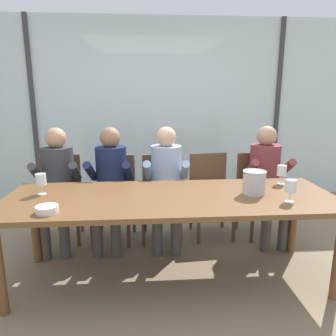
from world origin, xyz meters
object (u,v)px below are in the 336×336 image
Objects in this scene: dining_table at (171,203)px; chair_left_of_center at (115,190)px; chair_near_window_right at (258,187)px; tasting_bowl at (47,209)px; wine_glass_center_pour at (282,171)px; person_charcoal_jacket at (57,179)px; wine_glass_by_left_taster at (41,180)px; person_maroon_top at (267,175)px; chair_near_curtain at (61,191)px; chair_right_of_center at (210,187)px; wine_glass_near_bucket at (291,187)px; chair_center at (162,190)px; ice_bucket_primary at (254,182)px; person_navy_polo at (110,178)px; person_pale_blue_shirt at (166,177)px.

chair_left_of_center is at bearing 121.29° from dining_table.
tasting_bowl is at bearing -155.86° from chair_near_window_right.
chair_near_window_right is at bearing 87.91° from wine_glass_center_pour.
person_charcoal_jacket is at bearing 167.67° from wine_glass_center_pour.
tasting_bowl is at bearing -68.97° from wine_glass_by_left_taster.
dining_table is 2.19× the size of person_maroon_top.
chair_near_curtain is 1.00× the size of chair_near_window_right.
chair_left_of_center is at bearing 176.54° from chair_right_of_center.
tasting_bowl is 0.89× the size of wine_glass_near_bucket.
wine_glass_by_left_taster is at bearing -90.91° from chair_near_curtain.
wine_glass_center_pour is at bearing -95.02° from person_maroon_top.
ice_bucket_primary is at bearing -47.65° from chair_center.
chair_center is 0.57m from person_navy_polo.
chair_right_of_center is at bearing 40.99° from tasting_bowl.
chair_near_curtain is at bearing 176.72° from person_maroon_top.
person_pale_blue_shirt is (1.11, -0.00, 0.00)m from person_charcoal_jacket.
person_navy_polo reaches higher than chair_near_curtain.
person_maroon_top is at bearing 78.67° from wine_glass_near_bucket.
ice_bucket_primary is at bearing -32.23° from chair_near_curtain.
person_pale_blue_shirt and person_maroon_top have the same top height.
chair_left_of_center reaches higher than dining_table.
person_navy_polo reaches higher than chair_right_of_center.
wine_glass_by_left_taster is (-1.74, 0.12, 0.02)m from ice_bucket_primary.
ice_bucket_primary is at bearing -120.39° from chair_near_window_right.
ice_bucket_primary is (0.71, -0.86, 0.32)m from chair_center.
person_charcoal_jacket reaches higher than chair_center.
dining_table is at bearing -165.11° from wine_glass_center_pour.
person_maroon_top is at bearing -3.80° from person_charcoal_jacket.
ice_bucket_primary is 1.60m from tasting_bowl.
ice_bucket_primary is at bearing -117.50° from person_maroon_top.
chair_center is at bearing 53.72° from tasting_bowl.
wine_glass_by_left_taster is at bearing -124.26° from person_navy_polo.
chair_left_of_center is 0.74× the size of person_charcoal_jacket.
tasting_bowl is (-0.33, -1.05, 0.06)m from person_navy_polo.
dining_table is 15.36× the size of wine_glass_by_left_taster.
chair_near_curtain is at bearing 172.11° from chair_near_window_right.
dining_table is 2.19× the size of person_charcoal_jacket.
wine_glass_center_pour is at bearing -99.87° from chair_near_window_right.
chair_right_of_center is at bearing 171.58° from chair_near_window_right.
chair_near_curtain is 0.61m from person_navy_polo.
chair_right_of_center reaches higher than dining_table.
person_pale_blue_shirt is 1.13m from wine_glass_center_pour.
chair_right_of_center is at bearing 7.78° from chair_center.
person_charcoal_jacket is 0.64m from wine_glass_by_left_taster.
chair_left_of_center is 1.00× the size of chair_right_of_center.
wine_glass_near_bucket is (0.88, -0.95, 0.16)m from person_pale_blue_shirt.
person_navy_polo is at bearing 127.34° from dining_table.
dining_table is 2.19× the size of person_pale_blue_shirt.
chair_right_of_center is 1.87m from tasting_bowl.
person_maroon_top reaches higher than chair_near_curtain.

